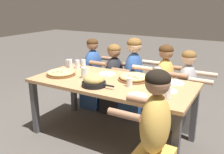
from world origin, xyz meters
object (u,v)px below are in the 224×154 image
object	(u,v)px
skillet_bowl	(94,81)
diner_far_left	(93,77)
drinking_glass_g	(167,93)
drinking_glass_a	(157,74)
diner_far_center	(134,81)
drinking_glass_c	(83,64)
drinking_glass_e	(78,65)
pizza_board_second	(134,78)
empty_plate_b	(168,91)
drinking_glass_f	(70,64)
empty_plate_a	(137,96)
drinking_glass_d	(84,73)
drinking_glass_b	(68,64)
diner_far_midleft	(114,82)
diner_far_right	(186,94)
empty_plate_d	(174,83)
cocktail_glass_blue	(129,83)
diner_near_right	(154,140)
empty_plate_c	(107,74)
pizza_board_main	(61,73)
diner_far_midright	(164,89)

from	to	relation	value
skillet_bowl	diner_far_left	bearing A→B (deg)	124.33
diner_far_left	drinking_glass_g	bearing A→B (deg)	58.54
drinking_glass_a	diner_far_center	size ratio (longest dim) A/B	0.12
drinking_glass_c	drinking_glass_e	world-z (taller)	same
pizza_board_second	drinking_glass_c	distance (m)	0.88
empty_plate_b	diner_far_left	xyz separation A→B (m)	(-1.43, 0.70, -0.25)
drinking_glass_f	diner_far_left	bearing A→B (deg)	79.52
empty_plate_a	drinking_glass_d	world-z (taller)	drinking_glass_d
empty_plate_a	empty_plate_b	world-z (taller)	same
pizza_board_second	drinking_glass_b	bearing A→B (deg)	173.94
diner_far_midleft	drinking_glass_e	bearing A→B (deg)	-42.52
empty_plate_b	drinking_glass_e	bearing A→B (deg)	168.40
drinking_glass_b	diner_far_right	xyz separation A→B (m)	(1.63, 0.40, -0.31)
empty_plate_d	drinking_glass_f	bearing A→B (deg)	-177.74
cocktail_glass_blue	diner_near_right	bearing A→B (deg)	-48.77
drinking_glass_f	diner_near_right	xyz separation A→B (m)	(1.61, -0.91, -0.27)
drinking_glass_f	diner_far_midleft	xyz separation A→B (m)	(0.47, 0.45, -0.32)
drinking_glass_d	diner_near_right	size ratio (longest dim) A/B	0.12
drinking_glass_a	drinking_glass_e	distance (m)	1.16
cocktail_glass_blue	drinking_glass_a	distance (m)	0.48
cocktail_glass_blue	diner_far_midleft	xyz separation A→B (m)	(-0.62, 0.76, -0.31)
skillet_bowl	empty_plate_c	distance (m)	0.49
diner_far_midleft	pizza_board_main	bearing A→B (deg)	-24.22
cocktail_glass_blue	diner_near_right	xyz separation A→B (m)	(0.53, -0.60, -0.25)
drinking_glass_d	drinking_glass_e	size ratio (longest dim) A/B	1.14
pizza_board_second	diner_far_center	xyz separation A→B (m)	(-0.23, 0.52, -0.23)
drinking_glass_g	skillet_bowl	bearing A→B (deg)	-177.44
empty_plate_c	drinking_glass_d	size ratio (longest dim) A/B	1.62
empty_plate_a	empty_plate_b	distance (m)	0.37
empty_plate_a	diner_far_center	distance (m)	1.12
diner_far_right	diner_far_midleft	size ratio (longest dim) A/B	1.01
empty_plate_b	drinking_glass_f	world-z (taller)	drinking_glass_f
drinking_glass_g	diner_far_left	xyz separation A→B (m)	(-1.48, 0.91, -0.30)
drinking_glass_d	empty_plate_a	bearing A→B (deg)	-16.38
drinking_glass_d	diner_far_center	world-z (taller)	diner_far_center
empty_plate_a	diner_near_right	bearing A→B (deg)	-48.63
drinking_glass_g	drinking_glass_c	bearing A→B (deg)	158.51
drinking_glass_c	drinking_glass_e	xyz separation A→B (m)	(-0.06, -0.06, -0.00)
drinking_glass_a	drinking_glass_d	world-z (taller)	drinking_glass_a
diner_far_center	drinking_glass_a	bearing A→B (deg)	56.48
drinking_glass_b	diner_far_right	world-z (taller)	diner_far_right
skillet_bowl	pizza_board_main	bearing A→B (deg)	166.00
diner_far_center	diner_far_right	xyz separation A→B (m)	(0.76, 0.00, -0.06)
pizza_board_main	diner_far_midright	xyz separation A→B (m)	(1.14, 0.79, -0.26)
cocktail_glass_blue	drinking_glass_g	world-z (taller)	cocktail_glass_blue
drinking_glass_d	diner_far_right	xyz separation A→B (m)	(1.10, 0.74, -0.32)
diner_far_midright	diner_near_right	world-z (taller)	diner_near_right
drinking_glass_a	drinking_glass_d	size ratio (longest dim) A/B	1.03
drinking_glass_b	drinking_glass_f	world-z (taller)	drinking_glass_f
empty_plate_d	diner_far_left	bearing A→B (deg)	164.26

